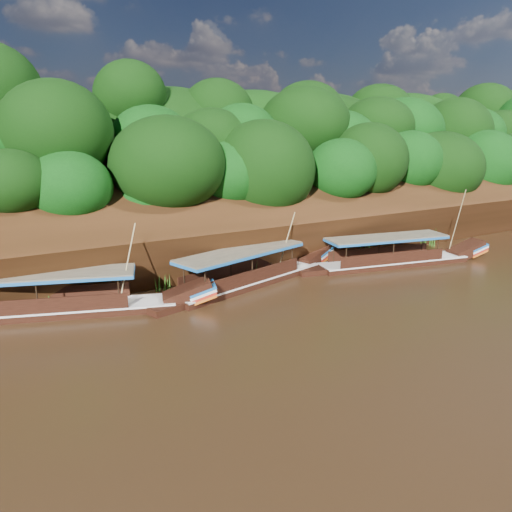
# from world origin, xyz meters

# --- Properties ---
(ground) EXTENTS (160.00, 160.00, 0.00)m
(ground) POSITION_xyz_m (0.00, 0.00, 0.00)
(ground) COLOR black
(ground) RESTS_ON ground
(riverbank) EXTENTS (120.00, 30.06, 19.40)m
(riverbank) POSITION_xyz_m (-0.01, 22.73, 1.89)
(riverbank) COLOR black
(riverbank) RESTS_ON ground
(boat_0) EXTENTS (14.69, 4.83, 6.37)m
(boat_0) POSITION_xyz_m (13.07, 6.12, 0.54)
(boat_0) COLOR black
(boat_0) RESTS_ON ground
(boat_1) EXTENTS (14.71, 5.90, 5.24)m
(boat_1) POSITION_xyz_m (0.90, 7.90, 0.57)
(boat_1) COLOR black
(boat_1) RESTS_ON ground
(boat_2) EXTENTS (15.65, 6.92, 5.60)m
(boat_2) POSITION_xyz_m (-11.41, 8.11, 0.56)
(boat_2) COLOR black
(boat_2) RESTS_ON ground
(reeds) EXTENTS (49.21, 2.41, 2.04)m
(reeds) POSITION_xyz_m (-3.31, 9.65, 0.90)
(reeds) COLOR #2A5715
(reeds) RESTS_ON ground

